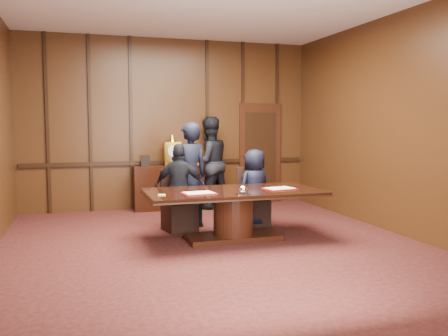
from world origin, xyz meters
name	(u,v)px	position (x,y,z in m)	size (l,w,h in m)	color
room	(219,126)	(0.07, 0.14, 1.72)	(7.00, 7.04, 3.50)	black
sideboard	(173,185)	(0.00, 3.26, 0.49)	(1.60, 0.45, 1.54)	black
conference_table	(233,206)	(0.37, 0.40, 0.51)	(2.62, 1.32, 0.76)	black
folder_left	(199,193)	(-0.21, 0.20, 0.77)	(0.49, 0.38, 0.02)	#9D100E
folder_right	(280,188)	(1.09, 0.30, 0.77)	(0.51, 0.41, 0.02)	#9D100E
inkstand	(243,191)	(0.37, -0.05, 0.81)	(0.20, 0.14, 0.12)	white
notepad	(162,195)	(-0.75, 0.19, 0.77)	(0.10, 0.07, 0.01)	#D3CF67
chair_left	(179,213)	(-0.28, 1.28, 0.29)	(0.56, 0.56, 0.99)	black
chair_right	(253,208)	(1.02, 1.28, 0.29)	(0.50, 0.50, 0.99)	black
signatory_left	(180,188)	(-0.28, 1.20, 0.72)	(0.84, 0.35, 1.43)	black
signatory_right	(255,188)	(1.02, 1.20, 0.66)	(0.65, 0.42, 1.33)	black
witness_left	(190,175)	(-0.06, 1.44, 0.89)	(0.65, 0.43, 1.78)	black
witness_right	(209,163)	(0.73, 3.10, 0.95)	(0.92, 0.72, 1.90)	black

